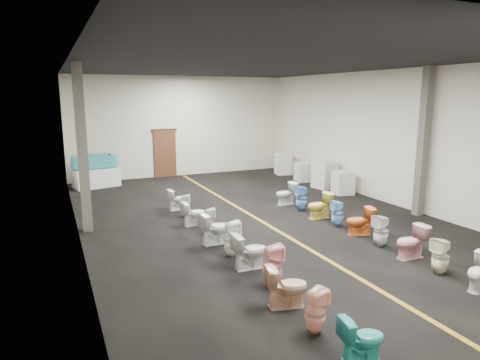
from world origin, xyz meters
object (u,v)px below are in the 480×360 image
Objects in this scene: toilet_left_4 at (250,251)px; toilet_left_3 at (272,266)px; bathtub at (95,161)px; toilet_left_0 at (362,338)px; display_table at (96,178)px; toilet_right_4 at (381,231)px; toilet_right_5 at (360,221)px; appliance_crate_b at (325,175)px; toilet_left_5 at (232,239)px; appliance_crate_c at (304,172)px; toilet_left_8 at (194,213)px; toilet_right_9 at (286,194)px; toilet_left_9 at (185,206)px; appliance_crate_a at (343,183)px; appliance_crate_d at (283,164)px; toilet_left_7 at (209,220)px; toilet_left_10 at (178,199)px; toilet_right_8 at (302,198)px; toilet_right_3 at (411,242)px; toilet_left_6 at (215,228)px; toilet_right_2 at (441,256)px; toilet_left_2 at (287,286)px; toilet_right_6 at (337,213)px; toilet_right_7 at (320,206)px; toilet_left_1 at (315,311)px; toilet_right_1 at (480,272)px.

toilet_left_3 is at bearing -178.29° from toilet_left_4.
toilet_left_0 is at bearing -87.50° from bathtub.
display_table is 2.03× the size of toilet_left_3.
toilet_right_5 is (0.13, 0.94, -0.03)m from toilet_right_4.
appliance_crate_b reaches higher than toilet_left_0.
toilet_left_5 is at bearing -139.86° from appliance_crate_b.
appliance_crate_c is 1.16× the size of toilet_left_8.
toilet_right_9 is (5.57, -5.59, -0.01)m from display_table.
appliance_crate_a is at bearing -64.88° from toilet_left_9.
toilet_left_0 is at bearing -115.39° from appliance_crate_d.
toilet_left_10 is at bearing 14.92° from toilet_left_7.
toilet_left_9 is at bearing -5.02° from toilet_left_8.
display_table is 2.50× the size of toilet_left_8.
toilet_right_8 is at bearing -0.92° from toilet_right_9.
toilet_right_3 reaches higher than toilet_right_9.
appliance_crate_b reaches higher than toilet_left_6.
appliance_crate_a is 4.49m from appliance_crate_d.
toilet_left_5 is 3.57m from toilet_left_9.
toilet_right_5 is 0.90× the size of toilet_right_8.
appliance_crate_d is at bearing 159.91° from toilet_right_2.
appliance_crate_c reaches higher than toilet_right_3.
toilet_right_4 is at bearing -35.27° from toilet_left_0.
bathtub reaches higher than toilet_left_7.
appliance_crate_c is 12.77m from toilet_left_0.
appliance_crate_d is at bearing -16.49° from toilet_left_2.
toilet_left_4 is 2.62m from toilet_left_7.
toilet_left_3 is 4.05m from toilet_right_5.
appliance_crate_d is 9.94m from toilet_left_6.
toilet_left_6 is 1.17× the size of toilet_left_10.
toilet_left_4 is at bearing -129.19° from appliance_crate_c.
toilet_right_6 is (-2.67, -5.93, -0.02)m from appliance_crate_c.
toilet_right_7 is (3.67, -0.89, 0.05)m from toilet_left_8.
toilet_right_8 reaches higher than toilet_left_8.
appliance_crate_c is 1.09× the size of toilet_left_1.
toilet_left_7 is 0.91× the size of toilet_right_9.
toilet_right_3 is at bearing -104.47° from toilet_left_4.
toilet_right_1 is 0.84m from toilet_right_2.
display_table is at bearing -151.68° from toilet_right_3.
toilet_right_7 is (0.04, 2.66, -0.01)m from toilet_right_4.
toilet_left_9 is (2.01, -5.64, -0.72)m from bathtub.
toilet_right_6 is (5.65, -8.34, -0.00)m from display_table.
toilet_left_3 is 1.01× the size of toilet_left_5.
appliance_crate_b reaches higher than toilet_left_3.
appliance_crate_b is 6.87m from toilet_left_8.
toilet_right_9 is at bearing -177.23° from toilet_right_7.
appliance_crate_d is at bearing -28.92° from toilet_left_5.
toilet_left_3 is (-6.19, -8.60, 0.03)m from appliance_crate_c.
toilet_right_9 is at bearing 160.50° from toilet_right_1.
toilet_right_7 is (3.66, 0.82, -0.01)m from toilet_left_6.
toilet_left_9 is 0.93× the size of toilet_right_5.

